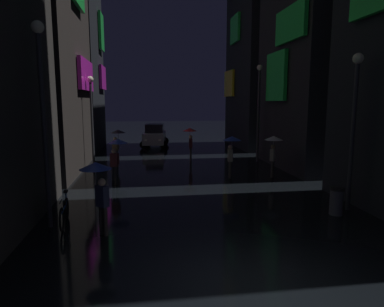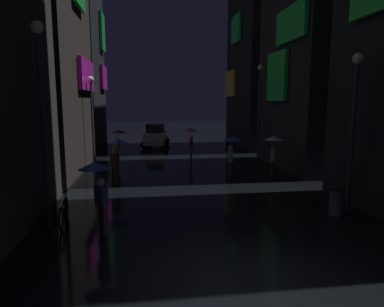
# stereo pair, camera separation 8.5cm
# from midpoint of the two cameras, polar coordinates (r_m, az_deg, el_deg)

# --- Properties ---
(ground_plane) EXTENTS (120.00, 120.00, 0.00)m
(ground_plane) POSITION_cam_midpoint_polar(r_m,az_deg,el_deg) (7.53, 9.66, -21.81)
(ground_plane) COLOR black
(building_left_far) EXTENTS (4.25, 7.22, 14.04)m
(building_left_far) POSITION_cam_midpoint_polar(r_m,az_deg,el_deg) (28.49, -19.59, 14.70)
(building_left_far) COLOR black
(building_left_far) RESTS_ON ground
(building_right_mid) EXTENTS (4.25, 7.25, 18.06)m
(building_right_mid) POSITION_cam_midpoint_polar(r_m,az_deg,el_deg) (21.71, 19.86, 22.18)
(building_right_mid) COLOR black
(building_right_mid) RESTS_ON ground
(building_right_far) EXTENTS (4.25, 7.41, 21.67)m
(building_right_far) POSITION_cam_midpoint_polar(r_m,az_deg,el_deg) (30.29, 11.44, 22.00)
(building_right_far) COLOR black
(building_right_far) RESTS_ON ground
(pedestrian_foreground_right_blue) EXTENTS (0.90, 0.90, 2.12)m
(pedestrian_foreground_right_blue) POSITION_cam_midpoint_polar(r_m,az_deg,el_deg) (15.95, -12.60, 0.79)
(pedestrian_foreground_right_blue) COLOR black
(pedestrian_foreground_right_blue) RESTS_ON ground
(pedestrian_near_crossing_clear) EXTENTS (0.90, 0.90, 2.12)m
(pedestrian_near_crossing_clear) POSITION_cam_midpoint_polar(r_m,az_deg,el_deg) (17.37, 13.26, 1.40)
(pedestrian_near_crossing_clear) COLOR #38332D
(pedestrian_near_crossing_clear) RESTS_ON ground
(pedestrian_foreground_left_red) EXTENTS (0.90, 0.90, 2.12)m
(pedestrian_foreground_left_red) POSITION_cam_midpoint_polar(r_m,az_deg,el_deg) (21.85, -0.43, 3.09)
(pedestrian_foreground_left_red) COLOR #38332D
(pedestrian_foreground_left_red) RESTS_ON ground
(pedestrian_midstreet_left_blue) EXTENTS (0.90, 0.90, 2.12)m
(pedestrian_midstreet_left_blue) POSITION_cam_midpoint_polar(r_m,az_deg,el_deg) (10.02, -15.68, -3.95)
(pedestrian_midstreet_left_blue) COLOR #38332D
(pedestrian_midstreet_left_blue) RESTS_ON ground
(pedestrian_midstreet_centre_blue) EXTENTS (0.90, 0.90, 2.12)m
(pedestrian_midstreet_centre_blue) POSITION_cam_midpoint_polar(r_m,az_deg,el_deg) (16.88, 6.44, 1.37)
(pedestrian_midstreet_centre_blue) COLOR #38332D
(pedestrian_midstreet_centre_blue) RESTS_ON ground
(pedestrian_far_right_black) EXTENTS (0.90, 0.90, 2.12)m
(pedestrian_far_right_black) POSITION_cam_midpoint_polar(r_m,az_deg,el_deg) (21.12, -12.48, 2.69)
(pedestrian_far_right_black) COLOR #2D2D38
(pedestrian_far_right_black) RESTS_ON ground
(bicycle_parked_at_storefront) EXTENTS (0.22, 1.82, 0.96)m
(bicycle_parked_at_storefront) POSITION_cam_midpoint_polar(r_m,az_deg,el_deg) (11.48, -20.71, -9.22)
(bicycle_parked_at_storefront) COLOR black
(bicycle_parked_at_storefront) RESTS_ON ground
(car_distant) EXTENTS (2.56, 4.29, 1.92)m
(car_distant) POSITION_cam_midpoint_polar(r_m,az_deg,el_deg) (29.13, -6.31, 2.98)
(car_distant) COLOR #99999E
(car_distant) RESTS_ON ground
(streetlamp_left_near) EXTENTS (0.36, 0.36, 6.06)m
(streetlamp_left_near) POSITION_cam_midpoint_polar(r_m,az_deg,el_deg) (10.94, -23.85, 7.62)
(streetlamp_left_near) COLOR #2D2D33
(streetlamp_left_near) RESTS_ON ground
(streetlamp_right_far) EXTENTS (0.36, 0.36, 6.03)m
(streetlamp_right_far) POSITION_cam_midpoint_polar(r_m,az_deg,el_deg) (21.86, 10.95, 8.34)
(streetlamp_right_far) COLOR #2D2D33
(streetlamp_right_far) RESTS_ON ground
(streetlamp_left_far) EXTENTS (0.36, 0.36, 5.19)m
(streetlamp_left_far) POSITION_cam_midpoint_polar(r_m,az_deg,el_deg) (20.14, -16.52, 6.83)
(streetlamp_left_far) COLOR #2D2D33
(streetlamp_left_far) RESTS_ON ground
(streetlamp_right_near) EXTENTS (0.36, 0.36, 5.40)m
(streetlamp_right_near) POSITION_cam_midpoint_polar(r_m,az_deg,el_deg) (12.92, 25.24, 6.00)
(streetlamp_right_near) COLOR #2D2D33
(streetlamp_right_near) RESTS_ON ground
(trash_bin) EXTENTS (0.46, 0.46, 0.93)m
(trash_bin) POSITION_cam_midpoint_polar(r_m,az_deg,el_deg) (12.63, 22.76, -7.33)
(trash_bin) COLOR #3F3F47
(trash_bin) RESTS_ON ground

